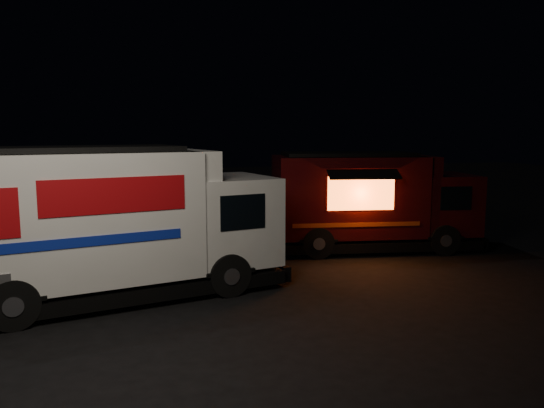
{
  "coord_description": "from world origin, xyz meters",
  "views": [
    {
      "loc": [
        -2.18,
        -10.4,
        3.47
      ],
      "look_at": [
        1.44,
        2.0,
        1.69
      ],
      "focal_mm": 35.0,
      "sensor_mm": 36.0,
      "label": 1
    }
  ],
  "objects": [
    {
      "name": "ground",
      "position": [
        0.0,
        0.0,
        0.0
      ],
      "size": [
        80.0,
        80.0,
        0.0
      ],
      "primitive_type": "plane",
      "color": "black",
      "rests_on": "ground"
    },
    {
      "name": "red_truck",
      "position": [
        5.03,
        3.58,
        1.43
      ],
      "size": [
        6.46,
        3.29,
        2.87
      ],
      "primitive_type": null,
      "rotation": [
        0.0,
        0.0,
        -0.17
      ],
      "color": "#370A0A",
      "rests_on": "ground"
    },
    {
      "name": "white_truck",
      "position": [
        -2.17,
        0.94,
        1.59
      ],
      "size": [
        7.34,
        3.74,
        3.17
      ],
      "primitive_type": null,
      "rotation": [
        0.0,
        0.0,
        0.2
      ],
      "color": "white",
      "rests_on": "ground"
    }
  ]
}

